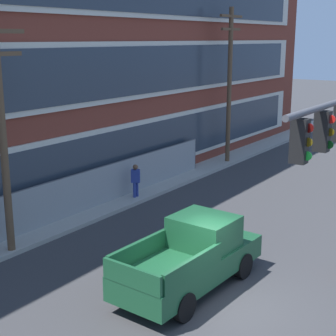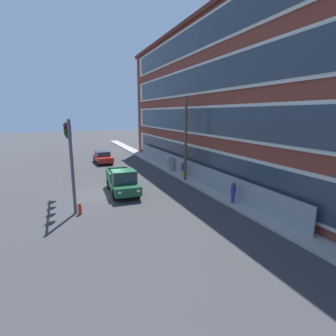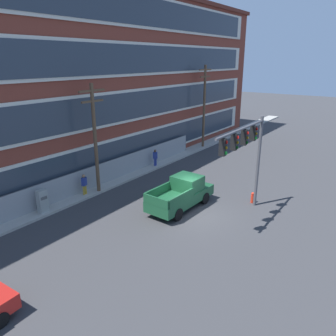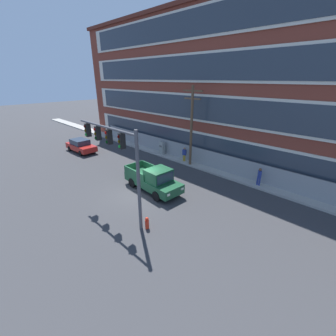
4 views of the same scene
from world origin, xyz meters
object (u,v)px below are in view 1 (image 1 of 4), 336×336
Objects in this scene: pickup_truck_dark_green at (192,257)px; utility_pole_midblock at (230,80)px; pedestrian_by_fence at (136,180)px; utility_pole_near_corner at (2,128)px.

utility_pole_midblock is at bearing 24.69° from pickup_truck_dark_green.
pickup_truck_dark_green is 0.60× the size of utility_pole_midblock.
utility_pole_near_corner is at bearing -177.97° from pedestrian_by_fence.
utility_pole_near_corner is 4.71× the size of pedestrian_by_fence.
utility_pole_midblock is 9.56m from pedestrian_by_fence.
pedestrian_by_fence is at bearing 49.36° from pickup_truck_dark_green.
utility_pole_near_corner is 15.95m from utility_pole_midblock.
utility_pole_near_corner is (-1.50, 6.41, 3.43)m from pickup_truck_dark_green.
utility_pole_midblock is (15.93, 0.22, 0.53)m from utility_pole_near_corner.
pedestrian_by_fence is (-8.71, 0.03, -3.95)m from utility_pole_midblock.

